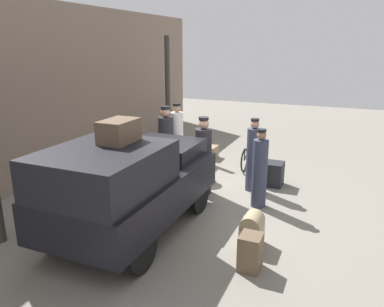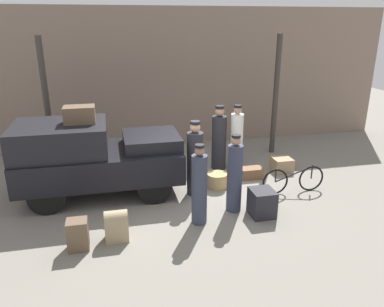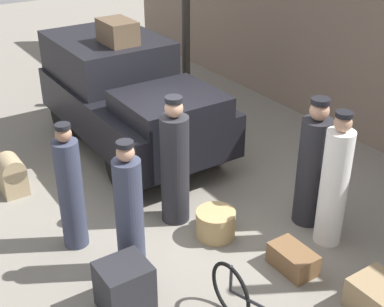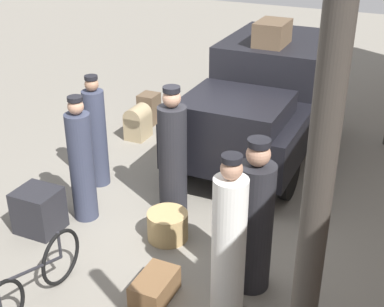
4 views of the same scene
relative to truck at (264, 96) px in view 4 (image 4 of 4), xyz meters
name	(u,v)px [view 4 (image 4 of 4)]	position (x,y,z in m)	size (l,w,h in m)	color
ground_plane	(185,204)	(2.17, -0.44, -1.01)	(30.00, 30.00, 0.00)	gray
canopy_pillar_right	(305,297)	(5.54, 1.98, 0.84)	(0.17, 0.17, 3.70)	#38332D
truck	(264,96)	(0.00, 0.00, 0.00)	(3.82, 1.87, 1.82)	black
bicycle	(33,282)	(4.76, -1.01, -0.67)	(1.63, 0.04, 0.70)	black
wicker_basket	(168,226)	(3.02, -0.29, -0.82)	(0.53, 0.53, 0.38)	tan
porter_standing_middle	(82,164)	(3.03, -1.55, -0.19)	(0.33, 0.33, 1.77)	#33384C
conductor_in_dark_uniform	(229,243)	(3.92, 0.89, -0.15)	(0.36, 0.36, 1.86)	white
porter_lifting_near_truck	(254,223)	(3.44, 0.99, -0.17)	(0.41, 0.41, 1.84)	#232328
porter_with_bicycle	(173,157)	(2.38, -0.52, -0.16)	(0.39, 0.39, 1.84)	#232328
porter_carrying_trunk	(96,135)	(2.15, -1.92, -0.20)	(0.32, 0.32, 1.73)	#33384C
suitcase_black_upright	(39,210)	(3.56, -1.92, -0.71)	(0.50, 0.55, 0.60)	#232328
trunk_large_brown	(149,109)	(-0.28, -2.38, -0.71)	(0.38, 0.34, 0.59)	brown
suitcase_tan_flat	(138,122)	(0.43, -2.22, -0.69)	(0.44, 0.36, 0.61)	#9E8966
trunk_wicker_pale	(155,287)	(4.10, 0.10, -0.86)	(0.59, 0.36, 0.28)	brown
trunk_on_truck_roof	(272,33)	(-0.22, 0.00, 1.01)	(0.70, 0.48, 0.39)	brown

